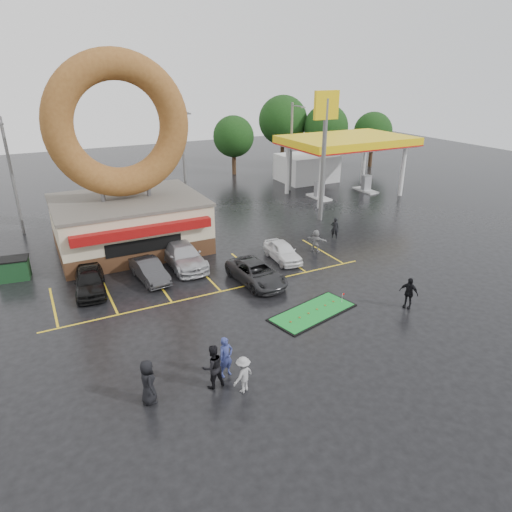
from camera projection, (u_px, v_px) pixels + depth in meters
name	position (u px, v px, depth m)	size (l,w,h in m)	color
ground	(246.00, 317.00, 24.20)	(120.00, 120.00, 0.00)	black
donut_shop	(126.00, 188.00, 31.86)	(10.20, 8.70, 13.50)	#472B19
gas_station	(328.00, 154.00, 48.40)	(12.30, 13.65, 5.90)	silver
shell_sign	(325.00, 133.00, 36.69)	(2.20, 0.36, 10.60)	slate
streetlight_left	(12.00, 174.00, 34.49)	(0.40, 2.21, 9.00)	slate
streetlight_mid	(184.00, 156.00, 41.22)	(0.40, 2.21, 9.00)	slate
streetlight_right	(292.00, 145.00, 47.10)	(0.40, 2.21, 9.00)	slate
tree_far_a	(326.00, 127.00, 57.80)	(5.60, 5.60, 8.00)	#332114
tree_far_b	(373.00, 131.00, 58.94)	(4.90, 4.90, 7.00)	#332114
tree_far_c	(283.00, 120.00, 59.14)	(6.30, 6.30, 9.00)	#332114
tree_far_d	(234.00, 137.00, 54.63)	(4.90, 4.90, 7.00)	#332114
car_black	(90.00, 281.00, 26.69)	(1.69, 4.21, 1.43)	black
car_dgrey	(149.00, 271.00, 28.20)	(1.37, 3.93, 1.29)	#2D2D2F
car_silver	(183.00, 255.00, 30.16)	(2.12, 5.21, 1.51)	#B6B6BB
car_grey	(256.00, 273.00, 27.83)	(2.17, 4.71, 1.31)	#2C2C2E
car_white	(283.00, 251.00, 31.14)	(1.52, 3.77, 1.29)	white
person_blue	(226.00, 357.00, 19.34)	(0.67, 0.44, 1.85)	navy
person_blackjkt	(213.00, 367.00, 18.64)	(0.95, 0.74, 1.95)	black
person_hoodie	(243.00, 375.00, 18.43)	(1.04, 0.60, 1.61)	gray
person_bystander	(148.00, 382.00, 17.76)	(0.93, 0.61, 1.90)	black
person_cameraman	(409.00, 293.00, 24.87)	(1.05, 0.44, 1.80)	black
person_walker_near	(316.00, 241.00, 32.51)	(1.51, 0.48, 1.63)	gray
person_walker_far	(335.00, 228.00, 35.09)	(0.60, 0.39, 1.65)	black
dumpster	(13.00, 269.00, 28.35)	(1.80, 1.20, 1.30)	#1A4422
putting_green	(313.00, 312.00, 24.64)	(5.32, 3.24, 0.62)	black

